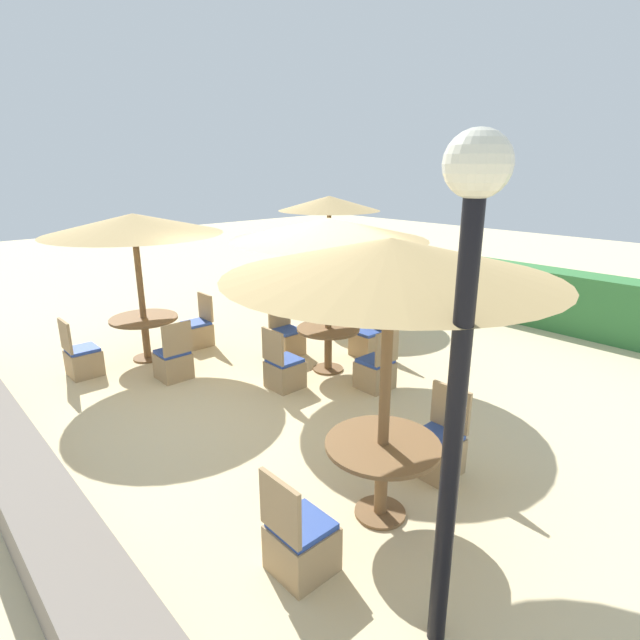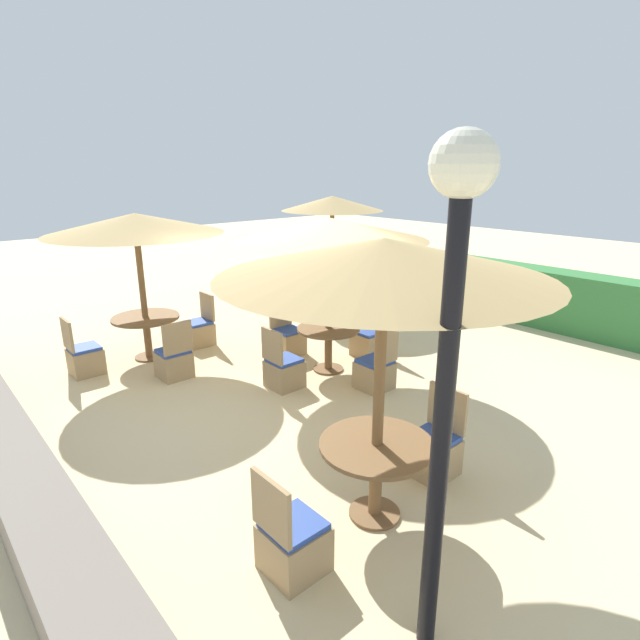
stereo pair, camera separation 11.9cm
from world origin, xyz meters
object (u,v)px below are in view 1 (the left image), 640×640
Objects in this scene: parasol_center at (329,229)px; patio_chair_front_left_east at (174,362)px; patio_chair_center_west at (287,339)px; patio_chair_back_left_west at (297,286)px; patio_chair_front_right_south at (300,543)px; parasol_back_left at (329,204)px; patio_chair_front_right_north at (437,450)px; patio_chair_center_south at (284,371)px; lamp_post at (464,312)px; round_table_center at (328,338)px; round_table_front_right at (382,459)px; patio_chair_center_east at (376,371)px; parasol_front_left at (133,224)px; round_table_back_left at (329,280)px; round_table_front_left at (145,326)px; patio_chair_back_left_east at (364,302)px; patio_chair_front_left_south at (83,359)px; parasol_front_right at (391,259)px; patio_chair_center_north at (368,340)px; patio_chair_front_left_north at (198,331)px.

patio_chair_front_left_east is (-1.35, -1.98, -1.97)m from parasol_center.
patio_chair_center_west is 1.00× the size of patio_chair_back_left_west.
parasol_back_left is (-5.74, 5.71, 2.06)m from patio_chair_front_right_south.
parasol_center is at bearing 133.75° from patio_chair_front_right_south.
patio_chair_front_right_north is at bearing 92.03° from patio_chair_front_right_south.
patio_chair_center_south is 1.74m from patio_chair_front_left_east.
parasol_back_left reaches higher than patio_chair_center_south.
lamp_post is 5.13m from round_table_center.
round_table_front_right is 2.81m from patio_chair_center_east.
patio_chair_front_right_south is 3.60m from patio_chair_center_east.
round_table_front_right is 1.12× the size of patio_chair_center_south.
parasol_front_left is (-2.42, -1.93, 1.71)m from round_table_center.
patio_chair_center_east reaches higher than round_table_center.
parasol_back_left reaches higher than round_table_back_left.
patio_chair_back_left_east is at bearing 82.43° from round_table_front_left.
lamp_post is 3.57× the size of patio_chair_center_east.
patio_chair_center_east is at bearing 30.30° from round_table_front_left.
parasol_center is 3.17× the size of patio_chair_center_east.
patio_chair_front_left_south is 0.78× the size of round_table_back_left.
round_table_back_left is (-6.84, 5.41, -1.77)m from lamp_post.
patio_chair_front_left_east is at bearing 12.47° from patio_chair_front_right_north.
patio_chair_front_left_east is 5.33m from parasol_back_left.
patio_chair_front_right_north is (-0.05, 0.96, -0.33)m from round_table_front_right.
parasol_front_right is 2.95× the size of patio_chair_back_left_west.
patio_chair_front_left_south is 6.05m from parasol_back_left.
round_table_center is (-2.81, 1.06, 0.28)m from patio_chair_front_right_north.
parasol_front_right is at bearing -90.54° from patio_chair_front_left_east.
round_table_center is at bearing -90.00° from parasol_center.
patio_chair_back_left_east is at bearing 134.23° from round_table_front_right.
patio_chair_front_right_south and patio_chair_center_north have the same top height.
patio_chair_back_left_east reaches higher than round_table_back_left.
round_table_front_left is at bearing -26.57° from parasol_front_left.
patio_chair_center_north is 3.22m from patio_chair_front_left_east.
round_table_front_right is 0.95× the size of round_table_front_left.
patio_chair_front_left_south is 1.00× the size of patio_chair_back_left_west.
patio_chair_center_north and patio_chair_back_left_east have the same top height.
parasol_front_left reaches higher than patio_chair_center_east.
patio_chair_center_east is at bearing 132.57° from round_table_front_right.
patio_chair_center_north and patio_chair_front_left_south have the same top height.
patio_chair_center_east is at bearing -48.98° from patio_chair_front_left_east.
parasol_front_left is at bearing 179.13° from round_table_front_right.
parasol_front_right is 3.97m from round_table_center.
patio_chair_front_left_south is at bearing 15.37° from patio_chair_back_left_west.
round_table_front_left is (-2.46, -1.00, 0.32)m from patio_chair_center_south.
patio_chair_front_left_north is (-5.30, 1.05, -0.33)m from round_table_front_right.
round_table_front_right is 0.35× the size of parasol_center.
patio_chair_center_west is at bearing 139.55° from patio_chair_center_south.
parasol_front_left is at bearing 90.47° from patio_chair_front_left_south.
parasol_back_left is at bearing 95.50° from parasol_front_left.
round_table_back_left is at bearing 95.50° from parasol_front_left.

